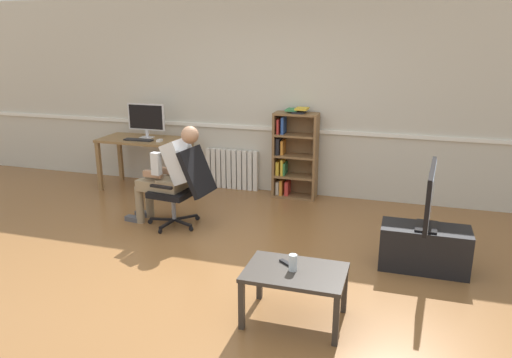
{
  "coord_description": "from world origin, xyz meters",
  "views": [
    {
      "loc": [
        1.65,
        -4.02,
        2.22
      ],
      "look_at": [
        0.15,
        0.85,
        0.7
      ],
      "focal_mm": 34.53,
      "sensor_mm": 36.0,
      "label": 1
    }
  ],
  "objects_px": {
    "radiator": "(232,169)",
    "drinking_glass": "(293,263)",
    "office_chair": "(184,185)",
    "tv_screen": "(430,196)",
    "bookshelf": "(293,155)",
    "person_seated": "(170,172)",
    "imac_monitor": "(146,118)",
    "computer_mouse": "(160,141)",
    "computer_desk": "(145,146)",
    "tv_stand": "(424,248)",
    "coffee_table": "(295,277)",
    "keyboard": "(139,140)",
    "spare_remote": "(287,263)"
  },
  "relations": [
    {
      "from": "imac_monitor",
      "to": "office_chair",
      "type": "relative_size",
      "value": 0.59
    },
    {
      "from": "office_chair",
      "to": "person_seated",
      "type": "xyz_separation_m",
      "value": [
        -0.18,
        0.02,
        0.13
      ]
    },
    {
      "from": "radiator",
      "to": "tv_screen",
      "type": "distance_m",
      "value": 3.31
    },
    {
      "from": "tv_stand",
      "to": "coffee_table",
      "type": "xyz_separation_m",
      "value": [
        -1.0,
        -1.25,
        0.16
      ]
    },
    {
      "from": "keyboard",
      "to": "radiator",
      "type": "relative_size",
      "value": 0.53
    },
    {
      "from": "bookshelf",
      "to": "person_seated",
      "type": "xyz_separation_m",
      "value": [
        -1.14,
        -1.47,
        0.06
      ]
    },
    {
      "from": "computer_desk",
      "to": "office_chair",
      "type": "relative_size",
      "value": 1.33
    },
    {
      "from": "tv_screen",
      "to": "tv_stand",
      "type": "bearing_deg",
      "value": 90.0
    },
    {
      "from": "imac_monitor",
      "to": "keyboard",
      "type": "bearing_deg",
      "value": -94.96
    },
    {
      "from": "computer_desk",
      "to": "drinking_glass",
      "type": "xyz_separation_m",
      "value": [
        2.84,
        -2.77,
        -0.15
      ]
    },
    {
      "from": "radiator",
      "to": "drinking_glass",
      "type": "height_order",
      "value": "radiator"
    },
    {
      "from": "radiator",
      "to": "tv_stand",
      "type": "distance_m",
      "value": 3.27
    },
    {
      "from": "bookshelf",
      "to": "spare_remote",
      "type": "bearing_deg",
      "value": -77.87
    },
    {
      "from": "radiator",
      "to": "drinking_glass",
      "type": "distance_m",
      "value": 3.56
    },
    {
      "from": "coffee_table",
      "to": "bookshelf",
      "type": "bearing_deg",
      "value": 103.4
    },
    {
      "from": "radiator",
      "to": "person_seated",
      "type": "relative_size",
      "value": 0.65
    },
    {
      "from": "computer_desk",
      "to": "coffee_table",
      "type": "height_order",
      "value": "computer_desk"
    },
    {
      "from": "tv_stand",
      "to": "tv_screen",
      "type": "bearing_deg",
      "value": -4.49
    },
    {
      "from": "tv_stand",
      "to": "spare_remote",
      "type": "bearing_deg",
      "value": -133.12
    },
    {
      "from": "radiator",
      "to": "drinking_glass",
      "type": "bearing_deg",
      "value": -62.48
    },
    {
      "from": "imac_monitor",
      "to": "tv_screen",
      "type": "height_order",
      "value": "imac_monitor"
    },
    {
      "from": "bookshelf",
      "to": "radiator",
      "type": "relative_size",
      "value": 1.59
    },
    {
      "from": "keyboard",
      "to": "office_chair",
      "type": "relative_size",
      "value": 0.43
    },
    {
      "from": "tv_stand",
      "to": "drinking_glass",
      "type": "bearing_deg",
      "value": -129.12
    },
    {
      "from": "imac_monitor",
      "to": "person_seated",
      "type": "relative_size",
      "value": 0.47
    },
    {
      "from": "person_seated",
      "to": "coffee_table",
      "type": "distance_m",
      "value": 2.46
    },
    {
      "from": "computer_desk",
      "to": "keyboard",
      "type": "distance_m",
      "value": 0.18
    },
    {
      "from": "tv_stand",
      "to": "spare_remote",
      "type": "height_order",
      "value": "spare_remote"
    },
    {
      "from": "keyboard",
      "to": "bookshelf",
      "type": "distance_m",
      "value": 2.19
    },
    {
      "from": "keyboard",
      "to": "radiator",
      "type": "distance_m",
      "value": 1.4
    },
    {
      "from": "keyboard",
      "to": "radiator",
      "type": "xyz_separation_m",
      "value": [
        1.21,
        0.53,
        -0.47
      ]
    },
    {
      "from": "radiator",
      "to": "spare_remote",
      "type": "xyz_separation_m",
      "value": [
        1.57,
        -3.07,
        0.15
      ]
    },
    {
      "from": "keyboard",
      "to": "radiator",
      "type": "height_order",
      "value": "keyboard"
    },
    {
      "from": "radiator",
      "to": "office_chair",
      "type": "relative_size",
      "value": 0.81
    },
    {
      "from": "bookshelf",
      "to": "radiator",
      "type": "xyz_separation_m",
      "value": [
        -0.94,
        0.1,
        -0.3
      ]
    },
    {
      "from": "coffee_table",
      "to": "imac_monitor",
      "type": "bearing_deg",
      "value": 135.12
    },
    {
      "from": "computer_mouse",
      "to": "drinking_glass",
      "type": "xyz_separation_m",
      "value": [
        2.53,
        -2.65,
        -0.27
      ]
    },
    {
      "from": "radiator",
      "to": "office_chair",
      "type": "xyz_separation_m",
      "value": [
        -0.02,
        -1.59,
        0.23
      ]
    },
    {
      "from": "office_chair",
      "to": "tv_screen",
      "type": "xyz_separation_m",
      "value": [
        2.68,
        -0.31,
        0.22
      ]
    },
    {
      "from": "keyboard",
      "to": "tv_stand",
      "type": "height_order",
      "value": "keyboard"
    },
    {
      "from": "radiator",
      "to": "tv_stand",
      "type": "relative_size",
      "value": 0.95
    },
    {
      "from": "computer_desk",
      "to": "radiator",
      "type": "height_order",
      "value": "computer_desk"
    },
    {
      "from": "tv_screen",
      "to": "person_seated",
      "type": "bearing_deg",
      "value": 87.94
    },
    {
      "from": "bookshelf",
      "to": "person_seated",
      "type": "height_order",
      "value": "bookshelf"
    },
    {
      "from": "keyboard",
      "to": "bookshelf",
      "type": "height_order",
      "value": "bookshelf"
    },
    {
      "from": "computer_desk",
      "to": "bookshelf",
      "type": "height_order",
      "value": "bookshelf"
    },
    {
      "from": "radiator",
      "to": "coffee_table",
      "type": "relative_size",
      "value": 1.01
    },
    {
      "from": "person_seated",
      "to": "tv_screen",
      "type": "height_order",
      "value": "person_seated"
    },
    {
      "from": "imac_monitor",
      "to": "computer_mouse",
      "type": "bearing_deg",
      "value": -33.14
    },
    {
      "from": "office_chair",
      "to": "person_seated",
      "type": "height_order",
      "value": "person_seated"
    }
  ]
}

